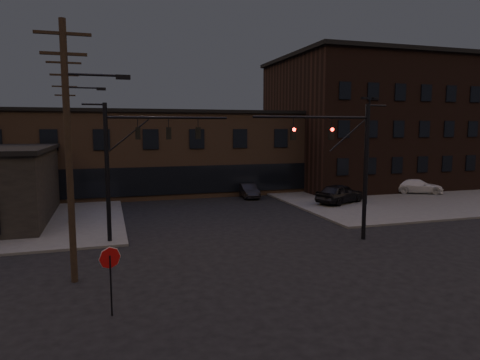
{
  "coord_description": "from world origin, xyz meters",
  "views": [
    {
      "loc": [
        -7.95,
        -17.14,
        6.62
      ],
      "look_at": [
        -0.39,
        7.18,
        3.5
      ],
      "focal_mm": 32.0,
      "sensor_mm": 36.0,
      "label": 1
    }
  ],
  "objects_px": {
    "parked_car_lot_a": "(340,193)",
    "parked_car_lot_b": "(417,186)",
    "traffic_signal_near": "(349,157)",
    "car_crossing": "(248,191)",
    "traffic_signal_far": "(130,156)",
    "stop_sign": "(110,265)"
  },
  "relations": [
    {
      "from": "parked_car_lot_b",
      "to": "traffic_signal_far",
      "type": "bearing_deg",
      "value": 136.84
    },
    {
      "from": "stop_sign",
      "to": "traffic_signal_far",
      "type": "bearing_deg",
      "value": 82.68
    },
    {
      "from": "traffic_signal_near",
      "to": "parked_car_lot_b",
      "type": "xyz_separation_m",
      "value": [
        16.08,
        13.39,
        -4.08
      ]
    },
    {
      "from": "parked_car_lot_b",
      "to": "car_crossing",
      "type": "bearing_deg",
      "value": 106.4
    },
    {
      "from": "traffic_signal_near",
      "to": "stop_sign",
      "type": "relative_size",
      "value": 3.23
    },
    {
      "from": "traffic_signal_far",
      "to": "traffic_signal_near",
      "type": "bearing_deg",
      "value": -16.17
    },
    {
      "from": "traffic_signal_far",
      "to": "parked_car_lot_a",
      "type": "relative_size",
      "value": 1.61
    },
    {
      "from": "stop_sign",
      "to": "car_crossing",
      "type": "xyz_separation_m",
      "value": [
        12.76,
        23.14,
        -1.18
      ]
    },
    {
      "from": "parked_car_lot_a",
      "to": "car_crossing",
      "type": "distance_m",
      "value": 8.77
    },
    {
      "from": "stop_sign",
      "to": "parked_car_lot_a",
      "type": "height_order",
      "value": "stop_sign"
    },
    {
      "from": "traffic_signal_far",
      "to": "parked_car_lot_a",
      "type": "bearing_deg",
      "value": 21.75
    },
    {
      "from": "traffic_signal_far",
      "to": "parked_car_lot_b",
      "type": "xyz_separation_m",
      "value": [
        28.15,
        9.89,
        -4.16
      ]
    },
    {
      "from": "traffic_signal_far",
      "to": "parked_car_lot_a",
      "type": "height_order",
      "value": "traffic_signal_far"
    },
    {
      "from": "traffic_signal_near",
      "to": "car_crossing",
      "type": "relative_size",
      "value": 2.0
    },
    {
      "from": "parked_car_lot_a",
      "to": "stop_sign",
      "type": "bearing_deg",
      "value": 106.99
    },
    {
      "from": "parked_car_lot_a",
      "to": "parked_car_lot_b",
      "type": "distance_m",
      "value": 10.7
    },
    {
      "from": "traffic_signal_near",
      "to": "car_crossing",
      "type": "distance_m",
      "value": 17.2
    },
    {
      "from": "traffic_signal_far",
      "to": "stop_sign",
      "type": "height_order",
      "value": "traffic_signal_far"
    },
    {
      "from": "traffic_signal_far",
      "to": "stop_sign",
      "type": "distance_m",
      "value": 10.55
    },
    {
      "from": "traffic_signal_far",
      "to": "parked_car_lot_b",
      "type": "height_order",
      "value": "traffic_signal_far"
    },
    {
      "from": "parked_car_lot_b",
      "to": "car_crossing",
      "type": "xyz_separation_m",
      "value": [
        -16.67,
        3.26,
        -0.2
      ]
    },
    {
      "from": "traffic_signal_near",
      "to": "traffic_signal_far",
      "type": "distance_m",
      "value": 12.57
    }
  ]
}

